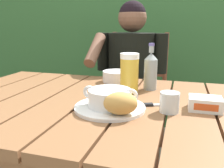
{
  "coord_description": "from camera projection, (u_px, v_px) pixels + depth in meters",
  "views": [
    {
      "loc": [
        0.29,
        -0.89,
        1.03
      ],
      "look_at": [
        0.02,
        0.01,
        0.79
      ],
      "focal_mm": 38.21,
      "sensor_mm": 36.0,
      "label": 1
    }
  ],
  "objects": [
    {
      "name": "beer_glass",
      "position": [
        129.0,
        73.0,
        1.09
      ],
      "size": [
        0.09,
        0.09,
        0.18
      ],
      "color": "gold",
      "rests_on": "dining_table"
    },
    {
      "name": "bread_roll",
      "position": [
        121.0,
        103.0,
        0.79
      ],
      "size": [
        0.13,
        0.11,
        0.08
      ],
      "color": "#C28F47",
      "rests_on": "serving_plate"
    },
    {
      "name": "table_knife",
      "position": [
        152.0,
        105.0,
        0.92
      ],
      "size": [
        0.15,
        0.07,
        0.01
      ],
      "color": "silver",
      "rests_on": "dining_table"
    },
    {
      "name": "diner_bowl",
      "position": [
        117.0,
        76.0,
        1.3
      ],
      "size": [
        0.15,
        0.15,
        0.06
      ],
      "color": "white",
      "rests_on": "dining_table"
    },
    {
      "name": "chair_near_diner",
      "position": [
        135.0,
        96.0,
        1.87
      ],
      "size": [
        0.46,
        0.46,
        0.97
      ],
      "color": "brown",
      "rests_on": "ground_plane"
    },
    {
      "name": "person_eating",
      "position": [
        130.0,
        74.0,
        1.63
      ],
      "size": [
        0.48,
        0.47,
        1.18
      ],
      "color": "black",
      "rests_on": "ground_plane"
    },
    {
      "name": "dining_table",
      "position": [
        106.0,
        120.0,
        1.0
      ],
      "size": [
        1.48,
        0.89,
        0.72
      ],
      "color": "brown",
      "rests_on": "ground_plane"
    },
    {
      "name": "serving_plate",
      "position": [
        110.0,
        107.0,
        0.88
      ],
      "size": [
        0.26,
        0.26,
        0.01
      ],
      "color": "white",
      "rests_on": "dining_table"
    },
    {
      "name": "butter_tub",
      "position": [
        205.0,
        104.0,
        0.87
      ],
      "size": [
        0.12,
        0.09,
        0.05
      ],
      "color": "white",
      "rests_on": "dining_table"
    },
    {
      "name": "water_glass_small",
      "position": [
        169.0,
        102.0,
        0.84
      ],
      "size": [
        0.07,
        0.07,
        0.07
      ],
      "color": "silver",
      "rests_on": "dining_table"
    },
    {
      "name": "beer_bottle",
      "position": [
        151.0,
        70.0,
        1.13
      ],
      "size": [
        0.06,
        0.06,
        0.22
      ],
      "color": "gray",
      "rests_on": "dining_table"
    },
    {
      "name": "hedge_backdrop",
      "position": [
        150.0,
        38.0,
        2.59
      ],
      "size": [
        4.17,
        0.81,
        2.35
      ],
      "color": "#326032",
      "rests_on": "ground_plane"
    },
    {
      "name": "soup_bowl",
      "position": [
        110.0,
        97.0,
        0.87
      ],
      "size": [
        0.21,
        0.16,
        0.07
      ],
      "color": "white",
      "rests_on": "serving_plate"
    }
  ]
}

